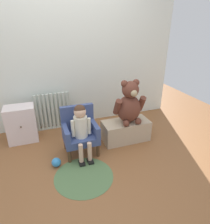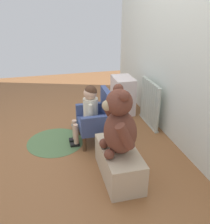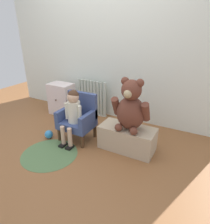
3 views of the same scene
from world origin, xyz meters
The scene contains 10 objects.
ground_plane centered at (0.00, 0.00, 0.00)m, with size 6.00×6.00×0.00m, color brown.
back_wall centered at (0.00, 1.32, 1.20)m, with size 3.80×0.05×2.40m, color silver.
radiator centered at (-0.23, 1.19, 0.30)m, with size 0.56×0.05×0.60m.
small_dresser centered at (-0.70, 0.97, 0.27)m, with size 0.41×0.30×0.54m.
child_armchair centered at (0.04, 0.42, 0.31)m, with size 0.44×0.37×0.63m.
child_figure centered at (0.04, 0.32, 0.46)m, with size 0.25×0.35×0.71m.
low_bench centered at (0.74, 0.47, 0.15)m, with size 0.68×0.32×0.30m, color tan.
large_teddy_bear centered at (0.77, 0.46, 0.58)m, with size 0.45×0.32×0.62m.
floor_rug centered at (-0.05, -0.09, 0.00)m, with size 0.68×0.68×0.01m, color #527346.
toy_ball centered at (-0.32, 0.20, 0.06)m, with size 0.11×0.11×0.11m, color #3488CB.
Camera 2 is at (2.62, -0.13, 1.59)m, focal length 40.00 mm.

